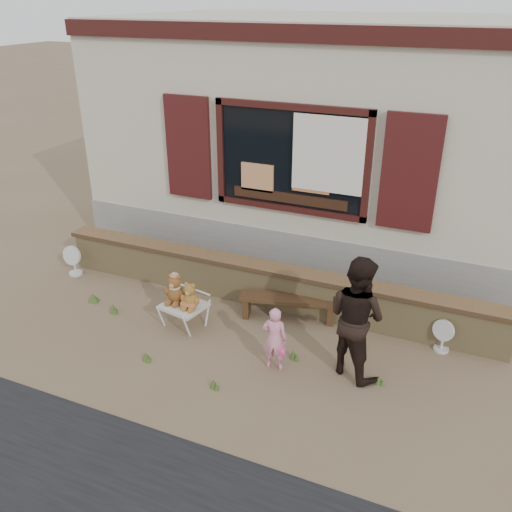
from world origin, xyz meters
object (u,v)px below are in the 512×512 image
at_px(bench, 288,303).
at_px(folding_chair, 184,307).
at_px(teddy_bear_left, 175,288).
at_px(adult, 356,317).
at_px(teddy_bear_right, 190,295).
at_px(child, 275,339).

distance_m(bench, folding_chair, 1.52).
distance_m(teddy_bear_left, adult, 2.63).
xyz_separation_m(teddy_bear_left, teddy_bear_right, (0.27, -0.05, -0.03)).
bearing_deg(child, adult, -170.15).
bearing_deg(teddy_bear_left, adult, 9.20).
xyz_separation_m(folding_chair, child, (1.55, -0.40, 0.12)).
height_order(bench, teddy_bear_right, teddy_bear_right).
distance_m(folding_chair, teddy_bear_left, 0.30).
xyz_separation_m(teddy_bear_left, adult, (2.62, -0.09, 0.22)).
xyz_separation_m(teddy_bear_left, child, (1.69, -0.42, -0.14)).
height_order(teddy_bear_left, teddy_bear_right, teddy_bear_left).
distance_m(bench, child, 1.21).
relative_size(folding_chair, teddy_bear_left, 1.46).
xyz_separation_m(teddy_bear_right, adult, (2.35, -0.04, 0.25)).
height_order(bench, child, child).
relative_size(teddy_bear_left, teddy_bear_right, 1.14).
xyz_separation_m(bench, folding_chair, (-1.31, -0.77, 0.06)).
bearing_deg(child, folding_chair, -23.91).
distance_m(bench, teddy_bear_right, 1.45).
bearing_deg(bench, teddy_bear_right, -160.30).
bearing_deg(teddy_bear_left, folding_chair, 0.00).
distance_m(teddy_bear_left, child, 1.74).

